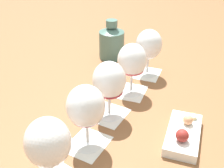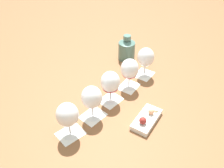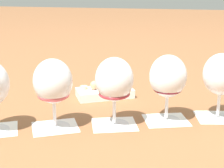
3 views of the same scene
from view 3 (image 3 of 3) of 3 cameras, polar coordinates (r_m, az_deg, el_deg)
ground_plane at (r=0.89m, az=0.03°, el=-6.76°), size 8.00×8.00×0.00m
tasting_card_1 at (r=0.89m, az=-9.43°, el=-7.05°), size 0.14×0.14×0.00m
tasting_card_2 at (r=0.89m, az=0.42°, el=-6.63°), size 0.14×0.13×0.00m
tasting_card_3 at (r=0.93m, az=8.96°, el=-5.92°), size 0.14×0.13×0.00m
tasting_card_4 at (r=0.98m, az=17.11°, el=-5.29°), size 0.13×0.12×0.00m
wine_glass_1 at (r=0.85m, az=-9.78°, el=-0.04°), size 0.10×0.10×0.18m
wine_glass_2 at (r=0.85m, az=0.44°, el=0.37°), size 0.10×0.10×0.18m
wine_glass_3 at (r=0.89m, az=9.28°, el=0.78°), size 0.10×0.10×0.18m
wine_glass_4 at (r=0.94m, az=17.69°, el=1.08°), size 0.10×0.10×0.18m
snack_dish at (r=1.10m, az=-1.15°, el=-1.28°), size 0.19×0.16×0.06m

